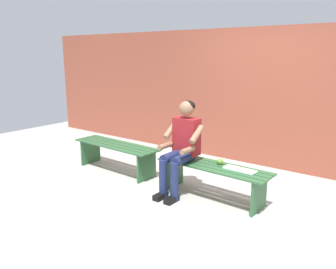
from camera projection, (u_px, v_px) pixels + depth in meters
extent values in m
cube|color=#B2B2AD|center=(110.00, 208.00, 4.26)|extent=(10.00, 7.00, 0.04)
cube|color=#9E4C38|center=(241.00, 96.00, 5.93)|extent=(9.50, 0.24, 2.28)
cube|color=#2D6038|center=(220.00, 163.00, 4.54)|extent=(1.53, 0.15, 0.02)
cube|color=#2D6038|center=(216.00, 165.00, 4.45)|extent=(1.53, 0.15, 0.02)
cube|color=#2D6038|center=(211.00, 167.00, 4.37)|extent=(1.53, 0.15, 0.02)
cube|color=#2D6038|center=(206.00, 169.00, 4.28)|extent=(1.53, 0.15, 0.02)
cube|color=#2D6038|center=(259.00, 195.00, 4.07)|extent=(0.04, 0.39, 0.43)
cube|color=#2D6038|center=(174.00, 172.00, 4.85)|extent=(0.04, 0.39, 0.43)
cube|color=#2D6038|center=(124.00, 143.00, 5.58)|extent=(1.55, 0.15, 0.02)
cube|color=#2D6038|center=(119.00, 144.00, 5.49)|extent=(1.55, 0.15, 0.02)
cube|color=#2D6038|center=(113.00, 145.00, 5.41)|extent=(1.55, 0.15, 0.02)
cube|color=#2D6038|center=(108.00, 147.00, 5.32)|extent=(1.55, 0.15, 0.02)
cube|color=#2D6038|center=(147.00, 166.00, 5.10)|extent=(0.04, 0.39, 0.43)
cube|color=#2D6038|center=(91.00, 151.00, 5.90)|extent=(0.04, 0.39, 0.43)
cube|color=maroon|center=(187.00, 136.00, 4.60)|extent=(0.34, 0.20, 0.50)
sphere|color=#936B4C|center=(187.00, 108.00, 4.51)|extent=(0.20, 0.20, 0.20)
ellipsoid|color=black|center=(188.00, 106.00, 4.53)|extent=(0.20, 0.19, 0.15)
cylinder|color=navy|center=(183.00, 159.00, 4.45)|extent=(0.13, 0.40, 0.13)
cylinder|color=navy|center=(172.00, 156.00, 4.56)|extent=(0.13, 0.40, 0.13)
cylinder|color=navy|center=(174.00, 182.00, 4.36)|extent=(0.11, 0.11, 0.52)
cube|color=black|center=(172.00, 200.00, 4.36)|extent=(0.10, 0.22, 0.07)
cylinder|color=navy|center=(163.00, 179.00, 4.46)|extent=(0.11, 0.11, 0.52)
cube|color=black|center=(160.00, 196.00, 4.47)|extent=(0.10, 0.22, 0.07)
cylinder|color=#936B4C|center=(197.00, 134.00, 4.40)|extent=(0.08, 0.28, 0.23)
cylinder|color=#936B4C|center=(188.00, 150.00, 4.34)|extent=(0.07, 0.26, 0.07)
cylinder|color=#936B4C|center=(171.00, 130.00, 4.65)|extent=(0.08, 0.28, 0.23)
cylinder|color=#936B4C|center=(165.00, 146.00, 4.55)|extent=(0.07, 0.26, 0.07)
sphere|color=#72B738|center=(220.00, 161.00, 4.44)|extent=(0.08, 0.08, 0.08)
cube|color=white|center=(248.00, 172.00, 4.14)|extent=(0.20, 0.16, 0.02)
cube|color=white|center=(232.00, 168.00, 4.26)|extent=(0.20, 0.16, 0.02)
cube|color=#33724C|center=(240.00, 171.00, 4.20)|extent=(0.42, 0.17, 0.01)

